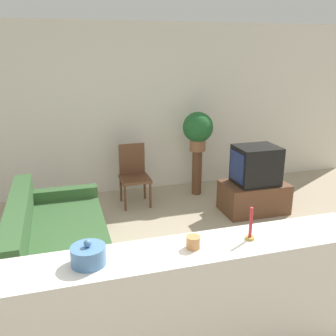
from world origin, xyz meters
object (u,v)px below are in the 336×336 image
Objects in this scene: wooden_chair at (134,172)px; television at (256,165)px; couch at (57,246)px; decorative_bowl at (88,255)px; potted_plant at (198,129)px.

television is at bearing -26.70° from wooden_chair.
couch is 3.15× the size of television.
wooden_chair is at bearing 54.04° from couch.
decorative_bowl is at bearing -81.00° from couch.
potted_plant is (1.06, 0.08, 0.59)m from wooden_chair.
couch is 2.90m from potted_plant.
potted_plant is at bearing 58.42° from decorative_bowl.
potted_plant is (-0.55, 0.89, 0.38)m from television.
wooden_chair is 1.22m from potted_plant.
television reaches higher than wooden_chair.
potted_plant reaches higher than decorative_bowl.
television is 0.67× the size of wooden_chair.
decorative_bowl is (-1.98, -3.22, -0.07)m from potted_plant.
potted_plant is at bearing 37.11° from couch.
potted_plant is 3.78m from decorative_bowl.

